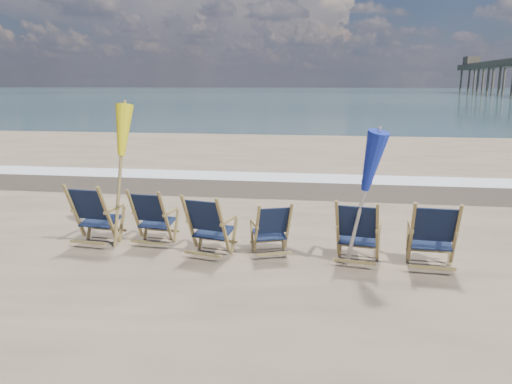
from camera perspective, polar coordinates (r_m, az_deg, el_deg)
ocean at (r=133.73m, az=8.00°, el=11.18°), size 400.00×400.00×0.00m
surf_foam at (r=14.30m, az=3.55°, el=1.70°), size 200.00×1.40×0.01m
wet_sand_strip at (r=12.84m, az=2.98°, el=0.46°), size 200.00×2.60×0.00m
beach_chair_0 at (r=8.43m, az=-16.63°, el=-2.66°), size 0.78×0.85×1.08m
beach_chair_1 at (r=8.26m, az=-10.32°, el=-3.00°), size 0.72×0.78×0.99m
beach_chair_2 at (r=7.55m, az=-3.80°, el=-4.14°), size 0.80×0.86×1.02m
beach_chair_3 at (r=7.76m, az=3.72°, el=-4.19°), size 0.76×0.80×0.89m
beach_chair_4 at (r=7.44m, az=13.67°, el=-4.72°), size 0.77×0.84×1.03m
beach_chair_5 at (r=7.55m, az=21.87°, el=-4.87°), size 0.73×0.81×1.06m
umbrella_yellow at (r=8.45m, az=-15.62°, el=6.13°), size 0.30×0.30×2.34m
umbrella_blue at (r=7.11m, az=12.08°, el=3.05°), size 0.30×0.30×2.05m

